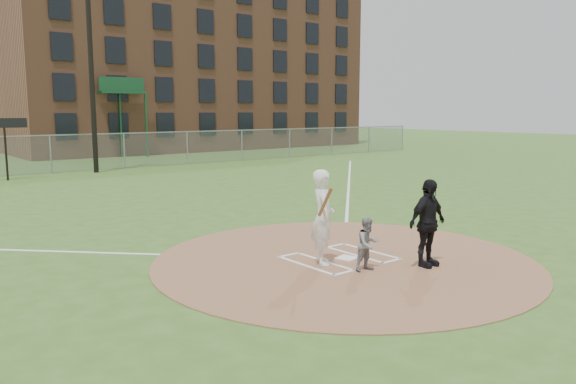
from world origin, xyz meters
TOP-DOWN VIEW (x-y plane):
  - ground at (0.00, 0.00)m, footprint 140.00×140.00m
  - dirt_circle at (0.00, 0.00)m, footprint 8.40×8.40m
  - home_plate at (0.09, 0.01)m, footprint 0.49×0.49m
  - foul_line_first at (9.00, 9.00)m, footprint 17.04×17.04m
  - catcher at (-0.22, -0.91)m, footprint 0.56×0.45m
  - umpire at (1.00, -1.45)m, footprint 1.10×0.47m
  - batters_boxes at (0.00, 0.15)m, footprint 2.08×1.88m
  - batter_at_plate at (-0.60, 0.05)m, footprint 0.82×1.14m
  - outfield_fence at (0.00, 22.00)m, footprint 56.08×0.08m
  - brick_warehouse at (16.00, 37.96)m, footprint 30.00×17.17m
  - light_pole at (2.00, 21.00)m, footprint 1.20×0.30m
  - scoreboard_sign at (-2.50, 20.20)m, footprint 2.00×0.10m

SIDE VIEW (x-z plane):
  - ground at x=0.00m, z-range 0.00..0.00m
  - foul_line_first at x=9.00m, z-range 0.00..0.01m
  - dirt_circle at x=0.00m, z-range 0.00..0.02m
  - batters_boxes at x=0.00m, z-range 0.02..0.03m
  - home_plate at x=0.09m, z-range 0.02..0.05m
  - catcher at x=-0.22m, z-range 0.02..1.13m
  - umpire at x=1.00m, z-range 0.02..1.88m
  - outfield_fence at x=0.00m, z-range 0.00..2.03m
  - batter_at_plate at x=-0.60m, z-range 0.02..2.06m
  - scoreboard_sign at x=-2.50m, z-range 0.92..3.85m
  - light_pole at x=2.00m, z-range 0.50..12.72m
  - brick_warehouse at x=16.00m, z-range 0.00..15.00m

